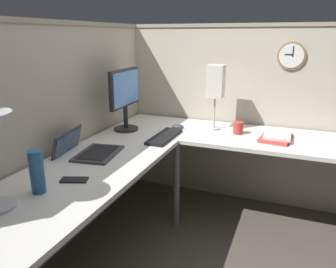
% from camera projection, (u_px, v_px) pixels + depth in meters
% --- Properties ---
extents(ground_plane, '(6.80, 6.80, 0.00)m').
position_uv_depth(ground_plane, '(189.00, 239.00, 2.49)').
color(ground_plane, '#4C443D').
extents(cubicle_wall_back, '(2.57, 0.12, 1.58)m').
position_uv_depth(cubicle_wall_back, '(53.00, 141.00, 2.24)').
color(cubicle_wall_back, '#B7AD99').
rests_on(cubicle_wall_back, ground).
extents(cubicle_wall_right, '(0.12, 2.37, 1.58)m').
position_uv_depth(cubicle_wall_right, '(248.00, 115.00, 2.94)').
color(cubicle_wall_right, '#B7AD99').
rests_on(cubicle_wall_right, ground).
extents(desk, '(2.35, 2.15, 0.73)m').
position_uv_depth(desk, '(190.00, 170.00, 2.16)').
color(desk, silver).
rests_on(desk, ground).
extents(monitor, '(0.46, 0.20, 0.50)m').
position_uv_depth(monitor, '(125.00, 95.00, 2.64)').
color(monitor, '#232326').
rests_on(monitor, desk).
extents(laptop, '(0.39, 0.43, 0.22)m').
position_uv_depth(laptop, '(85.00, 150.00, 2.17)').
color(laptop, '#38383D').
rests_on(laptop, desk).
extents(keyboard, '(0.43, 0.14, 0.02)m').
position_uv_depth(keyboard, '(164.00, 137.00, 2.51)').
color(keyboard, black).
rests_on(keyboard, desk).
extents(computer_mouse, '(0.06, 0.10, 0.03)m').
position_uv_depth(computer_mouse, '(178.00, 126.00, 2.76)').
color(computer_mouse, '#38383D').
rests_on(computer_mouse, desk).
extents(cell_phone, '(0.11, 0.16, 0.01)m').
position_uv_depth(cell_phone, '(74.00, 180.00, 1.77)').
color(cell_phone, black).
rests_on(cell_phone, desk).
extents(thermos_flask, '(0.07, 0.07, 0.22)m').
position_uv_depth(thermos_flask, '(37.00, 172.00, 1.62)').
color(thermos_flask, '#26598C').
rests_on(thermos_flask, desk).
extents(book_stack, '(0.30, 0.24, 0.04)m').
position_uv_depth(book_stack, '(276.00, 137.00, 2.47)').
color(book_stack, '#BF3F38').
rests_on(book_stack, desk).
extents(desk_lamp_paper, '(0.13, 0.13, 0.53)m').
position_uv_depth(desk_lamp_paper, '(216.00, 83.00, 2.64)').
color(desk_lamp_paper, '#B7BABF').
rests_on(desk_lamp_paper, desk).
extents(coffee_mug, '(0.08, 0.08, 0.10)m').
position_uv_depth(coffee_mug, '(238.00, 128.00, 2.61)').
color(coffee_mug, '#B2332D').
rests_on(coffee_mug, desk).
extents(wall_clock, '(0.04, 0.22, 0.22)m').
position_uv_depth(wall_clock, '(291.00, 56.00, 2.63)').
color(wall_clock, olive).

